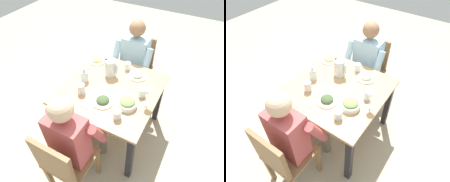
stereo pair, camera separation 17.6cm
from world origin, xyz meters
TOP-DOWN VIEW (x-y plane):
  - ground_plane at (0.00, 0.00)m, footprint 8.00×8.00m
  - dining_table at (0.00, 0.00)m, footprint 0.97×0.97m
  - chair_near at (-0.03, -0.80)m, footprint 0.40×0.40m
  - chair_far at (-0.02, 0.80)m, footprint 0.40×0.40m
  - diner_near at (-0.03, -0.60)m, footprint 0.48×0.53m
  - diner_far at (-0.02, 0.60)m, footprint 0.48×0.53m
  - water_pitcher at (-0.11, 0.18)m, footprint 0.16×0.12m
  - salad_bowl at (0.25, -0.15)m, footprint 0.18×0.18m
  - plate_dolmas at (0.03, -0.21)m, footprint 0.21×0.21m
  - plate_beans at (0.17, 0.29)m, footprint 0.19×0.19m
  - plate_fries at (-0.36, 0.33)m, footprint 0.19×0.19m
  - water_glass_far_left at (0.02, 0.36)m, footprint 0.07×0.07m
  - water_glass_near_left at (0.32, 0.03)m, footprint 0.07×0.07m
  - water_glass_by_pitcher at (-0.22, -0.20)m, footprint 0.08×0.08m
  - water_glass_far_right at (0.23, -0.32)m, footprint 0.07×0.07m
  - wine_glass at (0.39, -0.05)m, footprint 0.08×0.08m
  - oil_carafe at (-0.30, -0.03)m, footprint 0.08×0.08m
  - fork_near at (0.14, 0.35)m, footprint 0.17×0.08m
  - knife_near at (-0.05, -0.36)m, footprint 0.18×0.05m
  - fork_far at (0.03, 0.41)m, footprint 0.17×0.04m

SIDE VIEW (x-z plane):
  - ground_plane at x=0.00m, z-range 0.00..0.00m
  - chair_near at x=-0.03m, z-range 0.06..0.92m
  - chair_far at x=-0.02m, z-range 0.06..0.92m
  - dining_table at x=0.00m, z-range 0.25..0.98m
  - diner_near at x=-0.03m, z-range 0.05..1.22m
  - diner_far at x=-0.02m, z-range 0.05..1.22m
  - fork_near at x=0.14m, z-range 0.72..0.73m
  - knife_near at x=-0.05m, z-range 0.72..0.73m
  - fork_far at x=0.03m, z-range 0.72..0.73m
  - plate_beans at x=0.17m, z-range 0.72..0.77m
  - plate_fries at x=-0.36m, z-range 0.71..0.77m
  - plate_dolmas at x=0.03m, z-range 0.71..0.77m
  - salad_bowl at x=0.25m, z-range 0.72..0.81m
  - water_glass_far_right at x=0.23m, z-range 0.72..0.81m
  - water_glass_far_left at x=0.02m, z-range 0.72..0.82m
  - water_glass_near_left at x=0.32m, z-range 0.72..0.82m
  - water_glass_by_pitcher at x=-0.22m, z-range 0.72..0.83m
  - oil_carafe at x=-0.30m, z-range 0.70..0.86m
  - water_pitcher at x=-0.11m, z-range 0.73..0.92m
  - wine_glass at x=0.39m, z-range 0.77..0.96m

